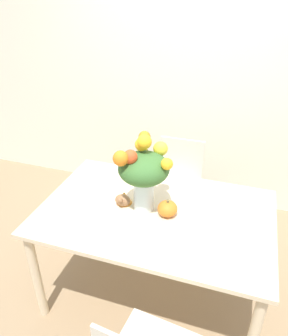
{
  "coord_description": "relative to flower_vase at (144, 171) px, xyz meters",
  "views": [
    {
      "loc": [
        0.47,
        -1.66,
        2.11
      ],
      "look_at": [
        -0.08,
        0.0,
        1.09
      ],
      "focal_mm": 35.0,
      "sensor_mm": 36.0,
      "label": 1
    }
  ],
  "objects": [
    {
      "name": "wall_back",
      "position": [
        0.08,
        1.43,
        0.28
      ],
      "size": [
        8.0,
        0.06,
        2.7
      ],
      "color": "silver",
      "rests_on": "ground_plane"
    },
    {
      "name": "dining_table",
      "position": [
        0.08,
        -0.01,
        -0.38
      ],
      "size": [
        1.52,
        0.99,
        0.78
      ],
      "color": "beige",
      "rests_on": "ground_plane"
    },
    {
      "name": "ground_plane",
      "position": [
        0.08,
        -0.01,
        -1.07
      ],
      "size": [
        12.0,
        12.0,
        0.0
      ],
      "primitive_type": "plane",
      "color": "#8E7556"
    },
    {
      "name": "flower_vase",
      "position": [
        0.0,
        0.0,
        0.0
      ],
      "size": [
        0.35,
        0.34,
        0.52
      ],
      "color": "silver",
      "rests_on": "dining_table"
    },
    {
      "name": "pumpkin",
      "position": [
        0.17,
        -0.02,
        -0.24
      ],
      "size": [
        0.13,
        0.13,
        0.12
      ],
      "color": "orange",
      "rests_on": "dining_table"
    },
    {
      "name": "turkey_figurine",
      "position": [
        -0.14,
        -0.0,
        -0.24
      ],
      "size": [
        0.11,
        0.14,
        0.09
      ],
      "color": "#936642",
      "rests_on": "dining_table"
    },
    {
      "name": "dining_chair_near_window",
      "position": [
        0.05,
        0.81,
        -0.6
      ],
      "size": [
        0.42,
        0.42,
        0.87
      ],
      "rotation": [
        0.0,
        0.0,
        0.01
      ],
      "color": "silver",
      "rests_on": "ground_plane"
    }
  ]
}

